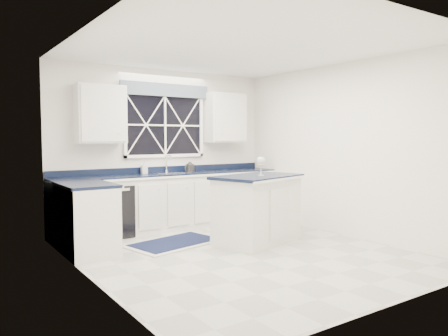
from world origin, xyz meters
TOP-DOWN VIEW (x-y plane):
  - ground at (0.00, 0.00)m, footprint 4.50×4.50m
  - back_wall at (0.00, 2.25)m, footprint 4.00×0.10m
  - base_cabinets at (-0.33, 1.78)m, footprint 3.99×1.60m
  - countertop at (0.00, 1.95)m, footprint 3.98×0.64m
  - dishwasher at (-1.10, 1.95)m, footprint 0.60×0.58m
  - window at (0.00, 2.20)m, footprint 1.65×0.09m
  - upper_cabinets at (0.00, 2.08)m, footprint 3.10×0.34m
  - faucet at (0.00, 2.14)m, footprint 0.05×0.20m
  - island at (0.55, 0.35)m, footprint 1.50×1.14m
  - rug at (-0.47, 0.99)m, footprint 1.53×1.11m
  - kettle at (0.37, 2.00)m, footprint 0.25×0.21m
  - wine_glass at (0.58, 0.31)m, footprint 0.12×0.12m
  - soap_bottle at (-0.43, 2.13)m, footprint 0.10×0.10m

SIDE VIEW (x-z plane):
  - ground at x=0.00m, z-range 0.00..0.00m
  - rug at x=-0.47m, z-range 0.00..0.02m
  - dishwasher at x=-1.10m, z-range 0.00..0.82m
  - base_cabinets at x=-0.33m, z-range 0.00..0.90m
  - island at x=0.55m, z-range 0.00..0.99m
  - countertop at x=0.00m, z-range 0.90..0.94m
  - kettle at x=0.37m, z-range 0.93..1.12m
  - soap_bottle at x=-0.43m, z-range 0.94..1.14m
  - faucet at x=0.00m, z-range 0.95..1.25m
  - wine_glass at x=0.58m, z-range 1.05..1.33m
  - back_wall at x=0.00m, z-range 0.00..2.70m
  - window at x=0.00m, z-range 1.20..2.46m
  - upper_cabinets at x=0.00m, z-range 1.45..2.35m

